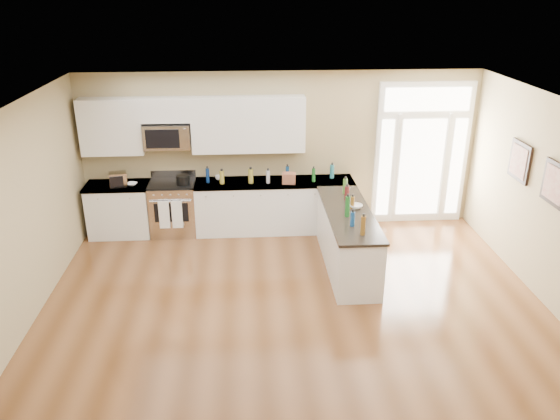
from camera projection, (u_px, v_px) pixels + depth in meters
name	position (u px, v px, depth m)	size (l,w,h in m)	color
ground	(303.00, 357.00, 6.58)	(8.00, 8.00, 0.00)	brown
room_shell	(305.00, 228.00, 5.92)	(8.00, 8.00, 8.00)	tan
back_cabinet_left	(120.00, 211.00, 9.64)	(1.10, 0.66, 0.94)	silver
back_cabinet_right	(273.00, 207.00, 9.80)	(2.85, 0.66, 0.94)	silver
peninsula_cabinet	(347.00, 241.00, 8.53)	(0.69, 2.32, 0.94)	silver
upper_cabinet_left	(111.00, 127.00, 9.20)	(1.04, 0.33, 0.95)	silver
upper_cabinet_right	(248.00, 124.00, 9.33)	(1.94, 0.33, 0.95)	silver
upper_cabinet_short	(166.00, 110.00, 9.14)	(0.82, 0.33, 0.40)	silver
microwave	(167.00, 136.00, 9.28)	(0.78, 0.41, 0.42)	silver
entry_door	(421.00, 154.00, 9.87)	(1.70, 0.10, 2.60)	white
wall_art_near	(520.00, 161.00, 8.15)	(0.05, 0.58, 0.58)	black
wall_art_far	(555.00, 184.00, 7.23)	(0.05, 0.58, 0.58)	black
kitchen_range	(174.00, 208.00, 9.67)	(0.79, 0.70, 1.08)	silver
stockpot	(183.00, 179.00, 9.39)	(0.23, 0.23, 0.18)	black
toaster_oven	(118.00, 179.00, 9.32)	(0.29, 0.23, 0.25)	silver
cardboard_box	(289.00, 178.00, 9.46)	(0.23, 0.16, 0.18)	brown
bowl_left	(132.00, 184.00, 9.39)	(0.17, 0.17, 0.04)	white
bowl_peninsula	(356.00, 206.00, 8.43)	(0.19, 0.19, 0.06)	white
cup_counter	(218.00, 178.00, 9.65)	(0.10, 0.10, 0.08)	white
counter_bottles	(303.00, 188.00, 8.93)	(2.36, 2.46, 0.32)	#19591E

